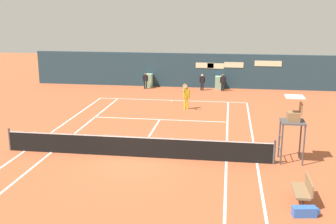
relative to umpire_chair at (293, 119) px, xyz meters
The scene contains 12 objects.
ground_plane 7.00m from the umpire_chair, behind, with size 80.00×80.00×0.01m.
tennis_net 6.90m from the umpire_chair, behind, with size 12.10×0.10×1.07m.
sponsor_back_wall 17.84m from the umpire_chair, 112.10° to the left, with size 25.00×1.02×2.82m.
umpire_chair is the anchor object (origin of this frame).
player_bench 4.22m from the umpire_chair, 91.65° to the right, with size 0.54×1.31×0.88m.
equipment_bag 5.25m from the umpire_chair, 91.63° to the right, with size 0.90×0.42×0.32m.
player_on_baseline 10.35m from the umpire_chair, 122.00° to the left, with size 0.49×0.78×1.80m.
ball_kid_left_post 15.63m from the umpire_chair, 101.86° to the left, with size 0.46×0.19×1.37m.
ball_kid_right_post 16.04m from the umpire_chair, 107.62° to the left, with size 0.44×0.19×1.32m.
ball_kid_centre_post 18.00m from the umpire_chair, 121.87° to the left, with size 0.44×0.19×1.31m.
tennis_ball_by_sideline 5.06m from the umpire_chair, 154.95° to the left, with size 0.07×0.07×0.07m, color #CCE033.
tennis_ball_near_service_line 11.17m from the umpire_chair, 148.94° to the left, with size 0.07×0.07×0.07m, color #CCE033.
Camera 1 is at (3.96, -17.06, 6.49)m, focal length 44.31 mm.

